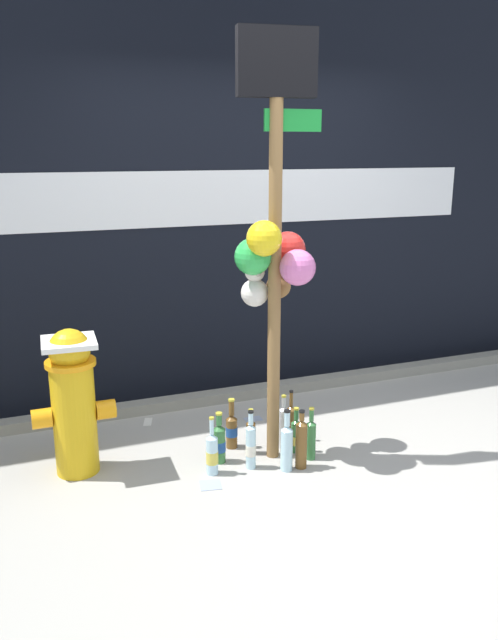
# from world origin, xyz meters

# --- Properties ---
(ground_plane) EXTENTS (14.00, 14.00, 0.00)m
(ground_plane) POSITION_xyz_m (0.00, 0.00, 0.00)
(ground_plane) COLOR #9E9B93
(building_wall) EXTENTS (10.00, 0.21, 3.71)m
(building_wall) POSITION_xyz_m (-0.00, 1.65, 1.86)
(building_wall) COLOR black
(building_wall) RESTS_ON ground_plane
(curb_strip) EXTENTS (8.00, 0.12, 0.08)m
(curb_strip) POSITION_xyz_m (0.00, 1.28, 0.04)
(curb_strip) COLOR gray
(curb_strip) RESTS_ON ground_plane
(memorial_post) EXTENTS (0.50, 0.44, 2.50)m
(memorial_post) POSITION_xyz_m (-0.24, 0.34, 1.42)
(memorial_post) COLOR olive
(memorial_post) RESTS_ON ground_plane
(fire_hydrant) EXTENTS (0.48, 0.32, 0.88)m
(fire_hydrant) POSITION_xyz_m (-1.41, 0.56, 0.46)
(fire_hydrant) COLOR gold
(fire_hydrant) RESTS_ON ground_plane
(bottle_0) EXTENTS (0.08, 0.08, 0.33)m
(bottle_0) POSITION_xyz_m (-0.45, 0.53, 0.13)
(bottle_0) COLOR brown
(bottle_0) RESTS_ON ground_plane
(bottle_1) EXTENTS (0.06, 0.06, 0.36)m
(bottle_1) POSITION_xyz_m (-0.14, 0.40, 0.15)
(bottle_1) COLOR silver
(bottle_1) RESTS_ON ground_plane
(bottle_2) EXTENTS (0.07, 0.07, 0.36)m
(bottle_2) POSITION_xyz_m (-0.67, 0.24, 0.13)
(bottle_2) COLOR #B2DBEA
(bottle_2) RESTS_ON ground_plane
(bottle_3) EXTENTS (0.07, 0.07, 0.35)m
(bottle_3) POSITION_xyz_m (-0.05, 0.48, 0.13)
(bottle_3) COLOR brown
(bottle_3) RESTS_ON ground_plane
(bottle_4) EXTENTS (0.08, 0.08, 0.33)m
(bottle_4) POSITION_xyz_m (-0.58, 0.37, 0.13)
(bottle_4) COLOR #337038
(bottle_4) RESTS_ON ground_plane
(bottle_5) EXTENTS (0.06, 0.06, 0.34)m
(bottle_5) POSITION_xyz_m (-0.04, 0.20, 0.14)
(bottle_5) COLOR #337038
(bottle_5) RESTS_ON ground_plane
(bottle_6) EXTENTS (0.06, 0.06, 0.37)m
(bottle_6) POSITION_xyz_m (-0.43, 0.23, 0.15)
(bottle_6) COLOR #B2DBEA
(bottle_6) RESTS_ON ground_plane
(bottle_7) EXTENTS (0.06, 0.06, 0.30)m
(bottle_7) POSITION_xyz_m (-0.36, 0.40, 0.12)
(bottle_7) COLOR brown
(bottle_7) RESTS_ON ground_plane
(bottle_8) EXTENTS (0.07, 0.07, 0.39)m
(bottle_8) POSITION_xyz_m (-0.24, 0.12, 0.16)
(bottle_8) COLOR #B2DBEA
(bottle_8) RESTS_ON ground_plane
(bottle_9) EXTENTS (0.07, 0.07, 0.37)m
(bottle_9) POSITION_xyz_m (-0.14, 0.12, 0.16)
(bottle_9) COLOR brown
(bottle_9) RESTS_ON ground_plane
(bottle_10) EXTENTS (0.07, 0.07, 0.30)m
(bottle_10) POSITION_xyz_m (-0.08, 0.32, 0.11)
(bottle_10) COLOR #337038
(bottle_10) RESTS_ON ground_plane
(litter_0) EXTENTS (0.13, 0.09, 0.01)m
(litter_0) POSITION_xyz_m (-0.16, 0.88, 0.00)
(litter_0) COLOR #8C99B2
(litter_0) RESTS_ON ground_plane
(litter_1) EXTENTS (0.14, 0.14, 0.01)m
(litter_1) POSITION_xyz_m (-0.72, 0.12, 0.00)
(litter_1) COLOR #8C99B2
(litter_1) RESTS_ON ground_plane
(litter_2) EXTENTS (0.09, 0.14, 0.01)m
(litter_2) POSITION_xyz_m (-0.87, 1.11, 0.00)
(litter_2) COLOR silver
(litter_2) RESTS_ON ground_plane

